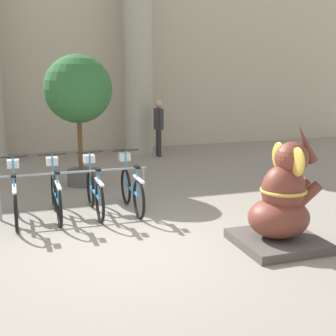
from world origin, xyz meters
TOP-DOWN VIEW (x-y plane):
  - ground_plane at (0.00, 0.00)m, footprint 60.00×60.00m
  - building_facade at (0.00, 8.60)m, footprint 20.00×0.20m
  - column_right at (2.12, 7.60)m, footprint 1.05×1.05m
  - bike_rack at (-0.54, 1.95)m, footprint 2.58×0.05m
  - bicycle_0 at (-1.53, 1.82)m, footprint 0.48×1.64m
  - bicycle_1 at (-0.87, 1.84)m, footprint 0.48×1.64m
  - bicycle_2 at (-0.21, 1.86)m, footprint 0.48×1.64m
  - bicycle_3 at (0.45, 1.85)m, footprint 0.48×1.64m
  - elephant_statue at (2.07, -0.49)m, footprint 1.16×1.16m
  - person_pedestrian at (2.48, 6.78)m, footprint 0.21×0.47m
  - potted_tree at (-0.15, 4.01)m, footprint 1.44×1.44m

SIDE VIEW (x-z plane):
  - ground_plane at x=0.00m, z-range 0.00..0.00m
  - bicycle_0 at x=-1.53m, z-range -0.11..0.93m
  - bicycle_1 at x=-0.87m, z-range -0.11..0.93m
  - bicycle_2 at x=-0.21m, z-range -0.11..0.93m
  - bicycle_3 at x=0.45m, z-range -0.11..0.93m
  - bike_rack at x=-0.54m, z-range 0.19..0.96m
  - elephant_statue at x=2.07m, z-range -0.29..1.49m
  - person_pedestrian at x=2.48m, z-range 0.16..1.78m
  - potted_tree at x=-0.15m, z-range 0.60..3.40m
  - column_right at x=2.12m, z-range 0.04..5.20m
  - building_facade at x=0.00m, z-range 0.00..6.00m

